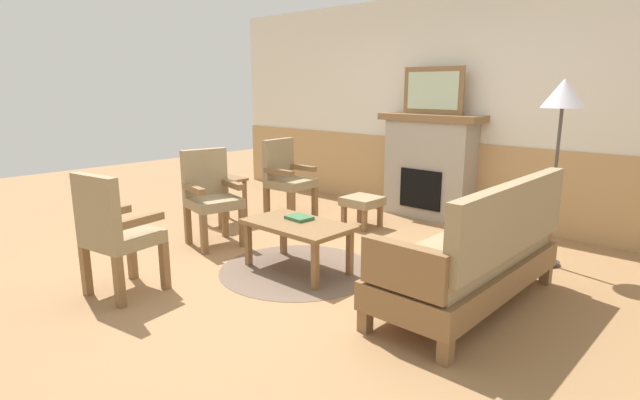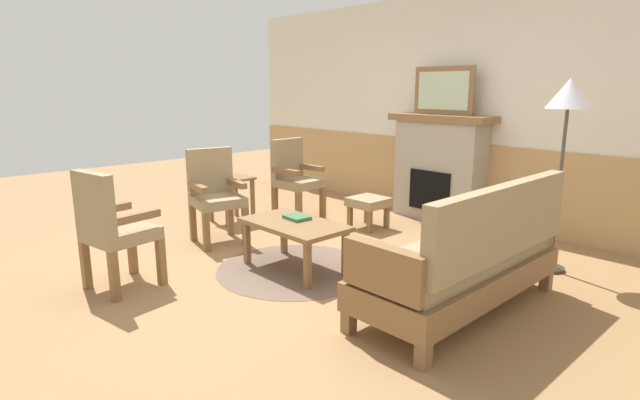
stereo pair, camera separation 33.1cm
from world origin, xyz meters
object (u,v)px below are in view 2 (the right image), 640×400
Objects in this scene: framed_picture at (443,91)px; armchair_front_left at (112,225)px; fireplace at (439,167)px; armchair_by_window_left at (215,191)px; couch at (466,260)px; footstool at (369,204)px; coffee_table at (294,228)px; floor_lamp_by_couch at (568,106)px; side_table at (231,186)px; armchair_near_fireplace at (294,175)px; book_on_table at (297,217)px.

framed_picture reaches higher than armchair_front_left.
fireplace is 1.33× the size of armchair_by_window_left.
couch and armchair_by_window_left have the same top height.
armchair_by_window_left is (-0.77, -1.55, 0.25)m from footstool.
coffee_table is 1.56m from footstool.
armchair_by_window_left is 3.41m from floor_lamp_by_couch.
couch is 3.27× the size of side_table.
side_table is (-1.12, 1.85, -0.10)m from armchair_front_left.
fireplace is 0.77× the size of floor_lamp_by_couch.
couch is 2.75m from armchair_by_window_left.
fireplace is at bearing 82.24° from armchair_front_left.
armchair_near_fireplace is at bearing 163.67° from couch.
footstool is 0.24× the size of floor_lamp_by_couch.
floor_lamp_by_couch is at bearing 31.54° from armchair_by_window_left.
fireplace is at bearing 91.66° from book_on_table.
book_on_table reaches higher than footstool.
couch and armchair_near_fireplace have the same top height.
armchair_front_left is at bearing -97.76° from framed_picture.
floor_lamp_by_couch reaches higher than fireplace.
book_on_table is 1.72m from armchair_near_fireplace.
armchair_front_left is 3.86m from floor_lamp_by_couch.
coffee_table is at bearing -15.99° from side_table.
armchair_near_fireplace is 0.78m from side_table.
book_on_table is 0.22× the size of armchair_by_window_left.
framed_picture is at bearing 49.73° from side_table.
framed_picture reaches higher than book_on_table.
book_on_table is 1.54m from armchair_front_left.
framed_picture is 2.00× the size of footstool.
fireplace is 2.36m from book_on_table.
armchair_front_left is at bearing -58.82° from side_table.
coffee_table is 0.98× the size of armchair_front_left.
footstool is 1.66m from side_table.
floor_lamp_by_couch is (2.97, 0.48, 0.91)m from armchair_near_fireplace.
couch is at bearing -2.97° from side_table.
side_table is at bearing 121.18° from armchair_front_left.
fireplace reaches higher than armchair_front_left.
book_on_table is 0.13× the size of floor_lamp_by_couch.
framed_picture reaches higher than coffee_table.
armchair_front_left is (0.74, -2.53, 0.00)m from armchair_near_fireplace.
footstool is (-0.31, -0.94, -0.37)m from fireplace.
armchair_near_fireplace reaches higher than coffee_table.
armchair_by_window_left is (-1.22, -0.05, 0.15)m from coffee_table.
fireplace is at bearing 71.78° from footstool.
framed_picture is at bearing 155.92° from floor_lamp_by_couch.
side_table is 3.69m from floor_lamp_by_couch.
framed_picture is 0.48× the size of floor_lamp_by_couch.
framed_picture is 3.95m from armchair_front_left.
framed_picture reaches higher than fireplace.
book_on_table is at bearing -75.05° from footstool.
side_table is (-1.63, -1.93, -0.22)m from fireplace.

